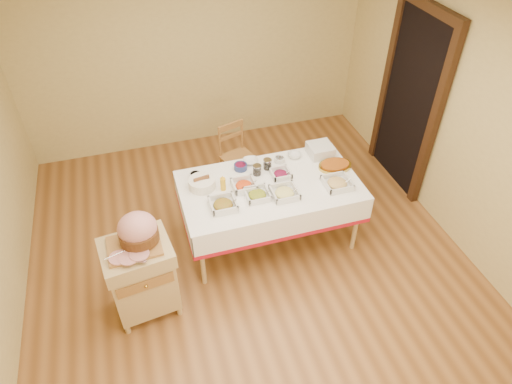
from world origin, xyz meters
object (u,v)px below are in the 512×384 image
(ham_on_board, at_px, (137,232))
(plate_stack, at_px, (320,150))
(dining_table, at_px, (270,196))
(bread_basket, at_px, (202,183))
(preserve_jar_left, at_px, (257,170))
(preserve_jar_right, at_px, (267,165))
(brass_platter, at_px, (335,165))
(mustard_bottle, at_px, (223,183))
(dining_chair, at_px, (237,156))
(butcher_cart, at_px, (142,275))

(ham_on_board, xyz_separation_m, plate_stack, (2.04, 0.85, -0.15))
(dining_table, xyz_separation_m, bread_basket, (-0.67, 0.16, 0.21))
(dining_table, xyz_separation_m, plate_stack, (0.69, 0.33, 0.22))
(preserve_jar_left, height_order, plate_stack, plate_stack)
(dining_table, distance_m, ham_on_board, 1.49)
(preserve_jar_left, xyz_separation_m, preserve_jar_right, (0.13, 0.06, 0.00))
(preserve_jar_right, height_order, brass_platter, preserve_jar_right)
(mustard_bottle, bearing_deg, plate_stack, 13.09)
(plate_stack, bearing_deg, preserve_jar_right, -173.63)
(dining_chair, distance_m, bread_basket, 1.12)
(dining_chair, height_order, preserve_jar_right, preserve_jar_right)
(preserve_jar_left, relative_size, preserve_jar_right, 0.99)
(butcher_cart, bearing_deg, bread_basket, 44.28)
(ham_on_board, bearing_deg, dining_chair, 50.59)
(dining_chair, height_order, plate_stack, plate_stack)
(bread_basket, bearing_deg, plate_stack, 7.29)
(preserve_jar_left, bearing_deg, brass_platter, -8.38)
(dining_table, height_order, ham_on_board, ham_on_board)
(plate_stack, bearing_deg, bread_basket, -172.71)
(bread_basket, relative_size, plate_stack, 1.06)
(butcher_cart, height_order, dining_chair, butcher_cart)
(dining_table, distance_m, preserve_jar_right, 0.34)
(preserve_jar_right, bearing_deg, preserve_jar_left, -154.58)
(preserve_jar_left, relative_size, mustard_bottle, 0.66)
(bread_basket, xyz_separation_m, plate_stack, (1.36, 0.17, 0.01))
(plate_stack, relative_size, brass_platter, 0.70)
(preserve_jar_right, bearing_deg, mustard_bottle, -159.37)
(dining_table, height_order, preserve_jar_right, preserve_jar_right)
(mustard_bottle, bearing_deg, brass_platter, 0.64)
(ham_on_board, distance_m, plate_stack, 2.21)
(ham_on_board, relative_size, bread_basket, 1.75)
(ham_on_board, bearing_deg, dining_table, 20.92)
(preserve_jar_left, xyz_separation_m, mustard_bottle, (-0.40, -0.14, 0.03))
(dining_table, distance_m, preserve_jar_left, 0.30)
(butcher_cart, bearing_deg, brass_platter, 16.29)
(mustard_bottle, bearing_deg, dining_chair, 67.79)
(butcher_cart, relative_size, dining_chair, 1.01)
(ham_on_board, bearing_deg, bread_basket, 44.68)
(dining_table, bearing_deg, mustard_bottle, 172.58)
(butcher_cart, relative_size, ham_on_board, 1.76)
(preserve_jar_left, xyz_separation_m, bread_basket, (-0.59, -0.04, -0.00))
(dining_table, height_order, brass_platter, brass_platter)
(dining_table, xyz_separation_m, preserve_jar_right, (0.06, 0.26, 0.21))
(butcher_cart, xyz_separation_m, preserve_jar_right, (1.45, 0.81, 0.34))
(butcher_cart, xyz_separation_m, preserve_jar_left, (1.32, 0.75, 0.34))
(mustard_bottle, bearing_deg, dining_table, -7.42)
(ham_on_board, relative_size, preserve_jar_right, 4.07)
(bread_basket, relative_size, brass_platter, 0.75)
(bread_basket, height_order, brass_platter, bread_basket)
(dining_table, distance_m, butcher_cart, 1.51)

